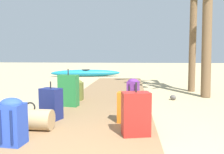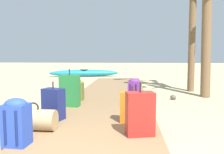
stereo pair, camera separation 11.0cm
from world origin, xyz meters
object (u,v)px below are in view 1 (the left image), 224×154
(suitcase_orange, at_px, (129,107))
(suitcase_green, at_px, (69,91))
(suitcase_navy, at_px, (51,104))
(backpack_olive, at_px, (76,89))
(duffel_bag_tan, at_px, (31,119))
(backpack_purple, at_px, (133,90))
(backpack_blue, at_px, (12,120))
(kayak, at_px, (86,73))
(suitcase_red, at_px, (136,114))

(suitcase_orange, distance_m, suitcase_green, 1.77)
(suitcase_navy, height_order, backpack_olive, suitcase_navy)
(duffel_bag_tan, relative_size, backpack_olive, 1.26)
(suitcase_navy, relative_size, backpack_purple, 1.14)
(backpack_blue, relative_size, kayak, 0.15)
(kayak, bearing_deg, suitcase_navy, -81.93)
(suitcase_red, bearing_deg, suitcase_orange, 99.98)
(backpack_purple, bearing_deg, kayak, 110.23)
(backpack_olive, bearing_deg, suitcase_red, -58.19)
(suitcase_navy, xyz_separation_m, suitcase_orange, (1.40, -0.09, -0.02))
(duffel_bag_tan, height_order, backpack_olive, backpack_olive)
(backpack_blue, relative_size, suitcase_green, 0.72)
(backpack_blue, height_order, suitcase_red, suitcase_red)
(duffel_bag_tan, bearing_deg, kayak, 96.93)
(kayak, bearing_deg, suitcase_orange, -73.40)
(backpack_blue, height_order, suitcase_green, suitcase_green)
(backpack_olive, distance_m, backpack_blue, 2.87)
(suitcase_navy, relative_size, suitcase_red, 0.89)
(backpack_olive, relative_size, kayak, 0.13)
(backpack_olive, bearing_deg, backpack_blue, -92.10)
(kayak, bearing_deg, backpack_purple, -69.77)
(suitcase_red, bearing_deg, backpack_purple, 91.02)
(backpack_purple, bearing_deg, backpack_olive, 169.11)
(backpack_purple, bearing_deg, suitcase_orange, -92.51)
(suitcase_red, height_order, kayak, suitcase_red)
(suitcase_orange, height_order, kayak, suitcase_orange)
(suitcase_red, relative_size, kayak, 0.19)
(backpack_olive, relative_size, backpack_purple, 0.89)
(backpack_blue, bearing_deg, duffel_bag_tan, 92.85)
(backpack_blue, distance_m, backpack_purple, 3.01)
(duffel_bag_tan, distance_m, kayak, 9.43)
(suitcase_green, distance_m, kayak, 7.87)
(backpack_olive, xyz_separation_m, suitcase_red, (1.48, -2.38, 0.03))
(backpack_olive, relative_size, backpack_blue, 0.87)
(kayak, bearing_deg, suitcase_green, -80.74)
(suitcase_navy, bearing_deg, kayak, 98.07)
(suitcase_green, bearing_deg, suitcase_red, -48.89)
(backpack_olive, relative_size, suitcase_green, 0.63)
(backpack_blue, bearing_deg, kayak, 96.69)
(suitcase_green, height_order, suitcase_red, suitcase_green)
(backpack_purple, bearing_deg, suitcase_green, -164.39)
(duffel_bag_tan, relative_size, suitcase_navy, 0.99)
(duffel_bag_tan, height_order, backpack_blue, backpack_blue)
(suitcase_orange, bearing_deg, suitcase_green, 141.19)
(suitcase_green, relative_size, backpack_purple, 1.41)
(suitcase_navy, xyz_separation_m, backpack_olive, (0.03, 1.70, 0.00))
(backpack_blue, bearing_deg, backpack_olive, 87.90)
(backpack_olive, bearing_deg, duffel_bag_tan, -93.36)
(duffel_bag_tan, xyz_separation_m, suitcase_green, (0.13, 1.60, 0.19))
(backpack_olive, height_order, suitcase_orange, suitcase_orange)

